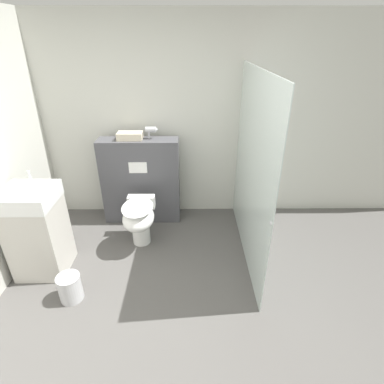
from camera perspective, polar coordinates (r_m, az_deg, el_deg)
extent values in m
plane|color=#565451|center=(2.75, -5.99, -26.53)|extent=(12.00, 12.00, 0.00)
cube|color=silver|center=(3.86, -4.21, 13.08)|extent=(8.00, 0.06, 2.50)
cube|color=#4C4C51|center=(3.92, -9.67, 2.09)|extent=(0.98, 0.26, 1.11)
cube|color=white|center=(3.69, -10.27, 4.58)|extent=(0.22, 0.01, 0.14)
cube|color=silver|center=(3.12, 11.23, 3.77)|extent=(0.01, 1.82, 1.97)
sphere|color=#B2B2B7|center=(2.39, 14.97, -5.75)|extent=(0.04, 0.04, 0.04)
cylinder|color=white|center=(3.62, -9.70, -6.94)|extent=(0.21, 0.21, 0.37)
ellipsoid|color=white|center=(3.44, -10.18, -4.82)|extent=(0.35, 0.48, 0.26)
ellipsoid|color=white|center=(3.37, -10.37, -2.83)|extent=(0.35, 0.47, 0.02)
cube|color=white|center=(3.64, -9.62, -1.85)|extent=(0.32, 0.11, 0.15)
cube|color=beige|center=(3.45, -27.05, -7.76)|extent=(0.48, 0.46, 0.79)
cube|color=white|center=(3.22, -28.84, -0.84)|extent=(0.49, 0.47, 0.15)
cylinder|color=silver|center=(3.26, -28.48, 2.50)|extent=(0.02, 0.02, 0.14)
cylinder|color=#B7B7BC|center=(3.69, -7.89, 11.71)|extent=(0.12, 0.07, 0.07)
cone|color=#B7B7BC|center=(3.68, -6.69, 11.75)|extent=(0.03, 0.06, 0.06)
cylinder|color=#B7B7BC|center=(3.71, -8.21, 10.83)|extent=(0.03, 0.03, 0.10)
cube|color=beige|center=(3.72, -11.73, 10.43)|extent=(0.30, 0.17, 0.09)
cylinder|color=silver|center=(3.15, -22.18, -16.61)|extent=(0.21, 0.21, 0.25)
cylinder|color=silver|center=(3.06, -22.64, -14.80)|extent=(0.22, 0.22, 0.01)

